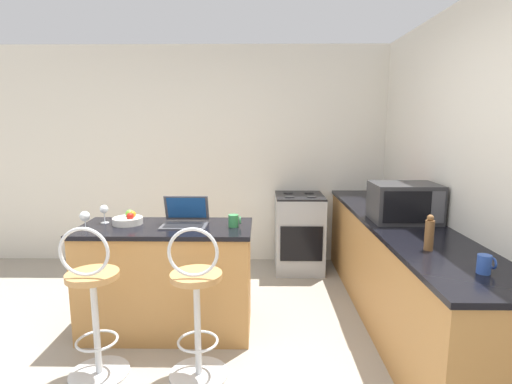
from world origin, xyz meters
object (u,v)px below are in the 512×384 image
at_px(mug_green, 234,221).
at_px(mug_red, 405,203).
at_px(pepper_mill, 429,233).
at_px(stove_range, 299,232).
at_px(microwave, 404,202).
at_px(mug_blue, 485,264).
at_px(bar_stool_far, 197,306).
at_px(laptop, 185,218).
at_px(wine_glass_tall, 85,217).
at_px(bar_stool_near, 93,306).
at_px(wine_glass_short, 104,210).
at_px(fruit_bowl, 128,220).
at_px(toaster, 385,200).

distance_m(mug_green, mug_red, 1.80).
distance_m(pepper_mill, mug_red, 1.39).
bearing_deg(stove_range, pepper_mill, -72.38).
height_order(microwave, mug_blue, microwave).
bearing_deg(bar_stool_far, pepper_mill, 1.50).
xyz_separation_m(laptop, microwave, (1.80, 0.15, 0.10)).
bearing_deg(pepper_mill, mug_blue, -71.45).
relative_size(laptop, wine_glass_tall, 2.53).
bearing_deg(microwave, stove_range, 121.49).
bearing_deg(microwave, bar_stool_near, -160.27).
height_order(bar_stool_near, wine_glass_short, bar_stool_near).
bearing_deg(stove_range, wine_glass_tall, -139.59).
xyz_separation_m(laptop, mug_green, (0.40, -0.06, -0.01)).
relative_size(bar_stool_far, pepper_mill, 4.54).
height_order(wine_glass_short, mug_blue, wine_glass_short).
height_order(bar_stool_near, wine_glass_tall, bar_stool_near).
xyz_separation_m(wine_glass_short, wine_glass_tall, (-0.07, -0.19, -0.01)).
bearing_deg(pepper_mill, laptop, 159.43).
relative_size(microwave, mug_blue, 5.07).
relative_size(laptop, stove_range, 0.40).
bearing_deg(wine_glass_short, wine_glass_tall, -111.12).
bearing_deg(mug_red, fruit_bowl, -164.21).
distance_m(wine_glass_short, wine_glass_tall, 0.21).
relative_size(microwave, pepper_mill, 2.26).
distance_m(bar_stool_near, mug_green, 1.16).
xyz_separation_m(bar_stool_far, mug_red, (1.83, 1.39, 0.42)).
xyz_separation_m(bar_stool_near, stove_range, (1.54, 2.05, -0.06)).
height_order(stove_range, mug_red, mug_red).
bearing_deg(mug_red, mug_green, -154.38).
height_order(bar_stool_near, mug_green, bar_stool_near).
bearing_deg(microwave, mug_blue, -88.90).
distance_m(mug_green, mug_blue, 1.73).
height_order(laptop, fruit_bowl, laptop).
bearing_deg(microwave, toaster, 92.44).
xyz_separation_m(toaster, mug_blue, (0.04, -1.65, -0.04)).
bearing_deg(pepper_mill, wine_glass_tall, 168.79).
relative_size(pepper_mill, mug_red, 2.46).
relative_size(pepper_mill, mug_green, 2.37).
bearing_deg(bar_stool_far, mug_blue, -12.60).
bearing_deg(mug_green, mug_blue, -34.38).
bearing_deg(microwave, mug_green, -171.45).
distance_m(laptop, mug_red, 2.14).
relative_size(fruit_bowl, pepper_mill, 1.02).
xyz_separation_m(stove_range, mug_green, (-0.65, -1.44, 0.49)).
height_order(bar_stool_near, mug_red, bar_stool_near).
xyz_separation_m(pepper_mill, mug_red, (0.33, 1.35, -0.07)).
height_order(laptop, stove_range, laptop).
relative_size(bar_stool_near, pepper_mill, 4.54).
xyz_separation_m(microwave, mug_red, (0.21, 0.57, -0.11)).
relative_size(stove_range, mug_red, 9.41).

